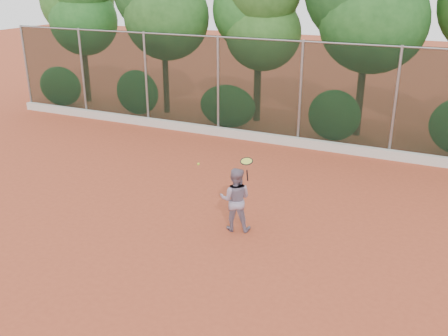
% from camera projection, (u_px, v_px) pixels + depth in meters
% --- Properties ---
extents(ground, '(80.00, 80.00, 0.00)m').
position_uv_depth(ground, '(205.00, 235.00, 11.13)').
color(ground, '#AA4428').
rests_on(ground, ground).
extents(concrete_curb, '(24.00, 0.20, 0.30)m').
position_uv_depth(concrete_curb, '(296.00, 142.00, 16.85)').
color(concrete_curb, beige).
rests_on(concrete_curb, ground).
extents(tennis_player, '(0.84, 0.73, 1.48)m').
position_uv_depth(tennis_player, '(235.00, 199.00, 11.12)').
color(tennis_player, gray).
rests_on(tennis_player, ground).
extents(chainlink_fence, '(24.09, 0.09, 3.50)m').
position_uv_depth(chainlink_fence, '(300.00, 91.00, 16.38)').
color(chainlink_fence, black).
rests_on(chainlink_fence, ground).
extents(foliage_backdrop, '(23.70, 3.63, 7.55)m').
position_uv_depth(foliage_backdrop, '(306.00, 6.00, 17.35)').
color(foliage_backdrop, '#4A321C').
rests_on(foliage_backdrop, ground).
extents(tennis_racket, '(0.31, 0.31, 0.54)m').
position_uv_depth(tennis_racket, '(247.00, 163.00, 10.63)').
color(tennis_racket, black).
rests_on(tennis_racket, ground).
extents(tennis_ball_in_flight, '(0.06, 0.06, 0.06)m').
position_uv_depth(tennis_ball_in_flight, '(198.00, 164.00, 11.76)').
color(tennis_ball_in_flight, '#BDD330').
rests_on(tennis_ball_in_flight, ground).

